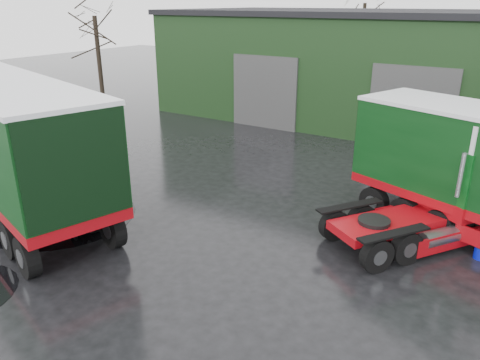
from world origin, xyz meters
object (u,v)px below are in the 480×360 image
tree_back_a (363,28)px  warehouse (440,69)px  tree_left (97,44)px  hero_tractor (418,183)px

tree_back_a → warehouse: bearing=-51.3°
warehouse → tree_left: 20.64m
hero_tractor → tree_left: bearing=-165.2°
warehouse → hero_tractor: bearing=-80.8°
hero_tractor → tree_left: tree_left is taller
warehouse → tree_back_a: (-8.00, 10.00, 1.59)m
warehouse → tree_left: tree_left is taller
hero_tractor → tree_back_a: tree_back_a is taller
tree_back_a → hero_tractor: bearing=-67.6°
hero_tractor → tree_back_a: bearing=146.4°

